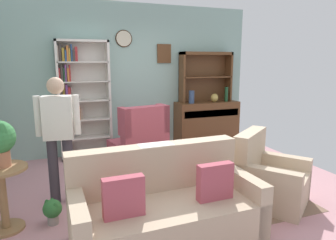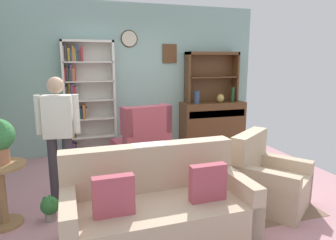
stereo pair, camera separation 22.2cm
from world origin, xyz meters
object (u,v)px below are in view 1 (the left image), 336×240
vase_tall (192,97)px  couch_floral (165,209)px  person_reading (59,132)px  vase_round (214,98)px  plant_stand (2,192)px  coffee_table (134,175)px  sideboard_hutch (205,70)px  wingback_chair (140,145)px  bottle_wine (226,94)px  bookshelf (80,100)px  potted_plant_small (52,210)px  armchair_floral (268,180)px  book_stack (137,163)px  sideboard (207,122)px

vase_tall → couch_floral: (-1.58, -2.80, -0.73)m
vase_tall → person_reading: bearing=-147.6°
vase_round → plant_stand: size_ratio=0.25×
coffee_table → sideboard_hutch: bearing=45.6°
wingback_chair → bottle_wine: bearing=19.0°
bookshelf → bottle_wine: bookshelf is taller
bookshelf → coffee_table: (0.43, -2.08, -0.71)m
vase_tall → person_reading: size_ratio=0.16×
potted_plant_small → sideboard_hutch: bearing=37.3°
couch_floral → potted_plant_small: couch_floral is taller
couch_floral → bottle_wine: bearing=49.8°
wingback_chair → potted_plant_small: wingback_chair is taller
sideboard_hutch → wingback_chair: sideboard_hutch is taller
sideboard_hutch → armchair_floral: sideboard_hutch is taller
bookshelf → couch_floral: bearing=-79.9°
vase_tall → vase_round: 0.52m
armchair_floral → wingback_chair: 2.14m
couch_floral → bookshelf: bearing=100.1°
book_stack → vase_tall: bearing=48.9°
bottle_wine → person_reading: size_ratio=0.19×
vase_tall → plant_stand: size_ratio=0.37×
plant_stand → bookshelf: bearing=66.1°
coffee_table → book_stack: size_ratio=4.57×
bookshelf → sideboard: 2.56m
wingback_chair → book_stack: size_ratio=6.00×
vase_round → couch_floral: size_ratio=0.09×
couch_floral → armchair_floral: 1.50m
coffee_table → sideboard: bearing=44.1°
sideboard → person_reading: bearing=-150.1°
sideboard → book_stack: size_ratio=7.42×
bookshelf → person_reading: size_ratio=1.35×
wingback_chair → potted_plant_small: (-1.37, -1.39, -0.22)m
vase_round → armchair_floral: (-0.63, -2.52, -0.72)m
bookshelf → armchair_floral: bearing=-53.2°
sideboard_hutch → coffee_table: (-2.06, -2.10, -1.21)m
wingback_chair → vase_round: bearing=22.2°
sideboard → vase_tall: size_ratio=5.20×
bottle_wine → coffee_table: bottle_wine is taller
coffee_table → wingback_chair: bearing=71.2°
bookshelf → plant_stand: (-0.98, -2.22, -0.64)m
bookshelf → book_stack: 2.14m
armchair_floral → coffee_table: armchair_floral is taller
couch_floral → potted_plant_small: (-1.05, 0.69, -0.15)m
bottle_wine → potted_plant_small: (-3.41, -2.10, -0.91)m
plant_stand → sideboard: bearing=31.5°
sideboard → plant_stand: size_ratio=1.90×
bookshelf → vase_round: (2.62, -0.15, -0.06)m
bottle_wine → book_stack: (-2.38, -1.82, -0.60)m
bookshelf → sideboard: size_ratio=1.62×
potted_plant_small → couch_floral: bearing=-33.4°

